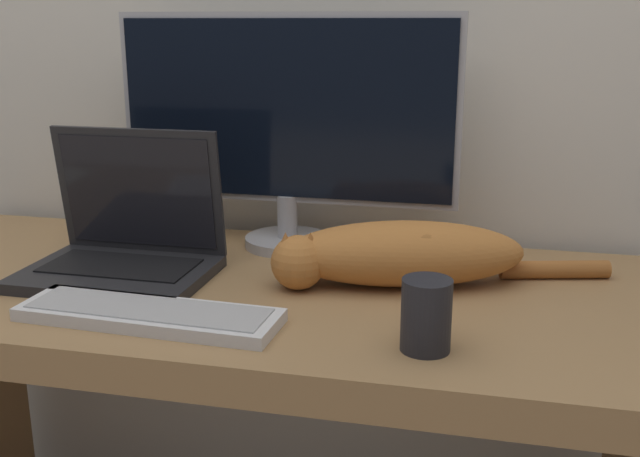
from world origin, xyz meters
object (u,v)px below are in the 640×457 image
Objects in this scene: coffee_mug at (426,315)px; cat at (398,253)px; external_keyboard at (149,314)px; monitor at (286,122)px; laptop at (124,247)px.

cat is at bearing 105.51° from coffee_mug.
external_keyboard is 0.72× the size of cat.
monitor is 0.39m from laptop.
cat is (0.25, -0.18, -0.19)m from monitor.
laptop reaches higher than cat.
laptop is (-0.24, -0.23, -0.20)m from monitor.
monitor reaches higher than cat.
monitor is at bearing 129.71° from cat.
laptop is 0.59m from coffee_mug.
monitor is 2.08× the size of laptop.
coffee_mug is (0.42, -0.01, 0.04)m from external_keyboard.
external_keyboard is at bearing 178.92° from coffee_mug.
coffee_mug is (0.07, -0.26, -0.01)m from cat.
laptop is 3.14× the size of coffee_mug.
cat is at bearing -35.98° from monitor.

